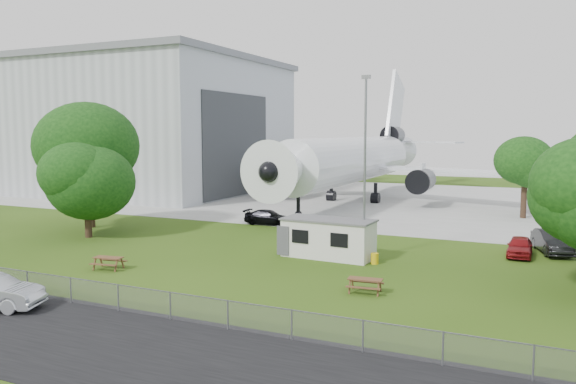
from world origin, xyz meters
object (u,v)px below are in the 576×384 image
at_px(airliner, 356,158).
at_px(site_cabin, 329,238).
at_px(hangar, 123,125).
at_px(picnic_west, 109,269).
at_px(picnic_east, 365,293).

relative_size(airliner, site_cabin, 7.01).
height_order(hangar, airliner, hangar).
distance_m(picnic_west, picnic_east, 15.99).
bearing_deg(airliner, site_cabin, -75.32).
distance_m(hangar, site_cabin, 54.13).
distance_m(airliner, picnic_west, 39.72).
xyz_separation_m(hangar, picnic_west, (32.77, -39.38, -9.41)).
bearing_deg(airliner, picnic_east, -71.29).
bearing_deg(airliner, picnic_west, -94.66).
distance_m(airliner, site_cabin, 31.70).
height_order(hangar, picnic_east, hangar).
relative_size(airliner, picnic_east, 26.52).
bearing_deg(picnic_west, site_cabin, 28.63).
height_order(airliner, picnic_east, airliner).
bearing_deg(site_cabin, airliner, 104.68).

